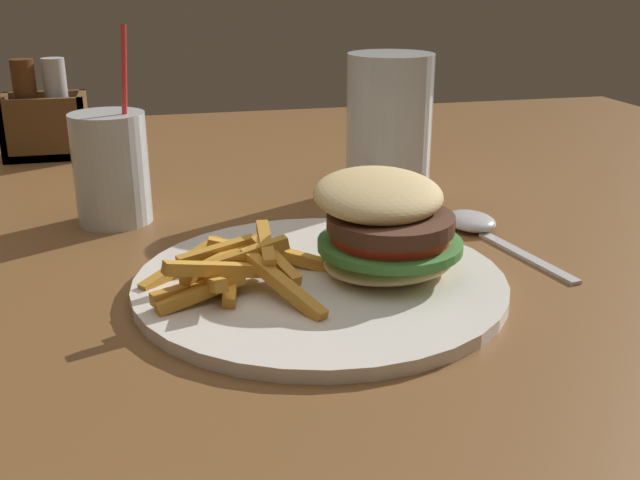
% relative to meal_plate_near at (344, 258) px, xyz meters
% --- Properties ---
extents(dining_table, '(1.38, 1.14, 0.75)m').
position_rel_meal_plate_near_xyz_m(dining_table, '(0.03, 0.19, -0.12)').
color(dining_table, brown).
rests_on(dining_table, ground_plane).
extents(meal_plate_near, '(0.28, 0.28, 0.09)m').
position_rel_meal_plate_near_xyz_m(meal_plate_near, '(0.00, 0.00, 0.00)').
color(meal_plate_near, white).
rests_on(meal_plate_near, dining_table).
extents(beer_glass, '(0.09, 0.09, 0.15)m').
position_rel_meal_plate_near_xyz_m(beer_glass, '(0.11, 0.23, 0.05)').
color(beer_glass, silver).
rests_on(beer_glass, dining_table).
extents(juice_glass, '(0.07, 0.07, 0.18)m').
position_rel_meal_plate_near_xyz_m(juice_glass, '(-0.17, 0.20, 0.02)').
color(juice_glass, silver).
rests_on(juice_glass, dining_table).
extents(spoon, '(0.06, 0.17, 0.02)m').
position_rel_meal_plate_near_xyz_m(spoon, '(0.15, 0.10, -0.02)').
color(spoon, silver).
rests_on(spoon, dining_table).
extents(condiment_caddy, '(0.10, 0.07, 0.13)m').
position_rel_meal_plate_near_xyz_m(condiment_caddy, '(-0.26, 0.50, 0.02)').
color(condiment_caddy, brown).
rests_on(condiment_caddy, dining_table).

